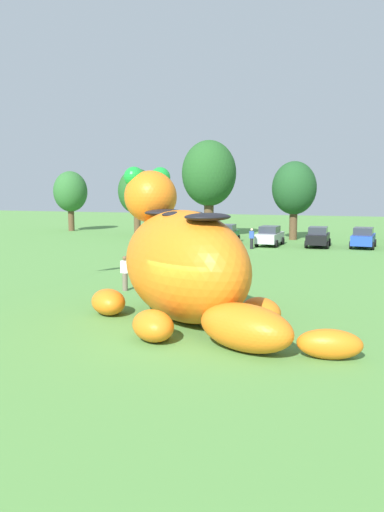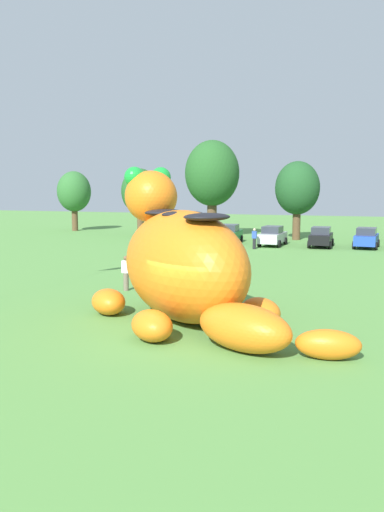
% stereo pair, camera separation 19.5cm
% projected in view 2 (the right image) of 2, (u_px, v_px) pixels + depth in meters
% --- Properties ---
extents(ground_plane, '(160.00, 160.00, 0.00)m').
position_uv_depth(ground_plane, '(179.00, 334.00, 17.66)').
color(ground_plane, '#568E42').
extents(giant_inflatable_creature, '(10.74, 8.57, 5.88)m').
position_uv_depth(giant_inflatable_creature, '(184.00, 264.00, 19.30)').
color(giant_inflatable_creature, orange).
rests_on(giant_inflatable_creature, ground).
extents(car_white, '(2.08, 4.17, 1.72)m').
position_uv_depth(car_white, '(183.00, 233.00, 47.16)').
color(car_white, white).
rests_on(car_white, ground).
extents(car_green, '(2.10, 4.18, 1.72)m').
position_uv_depth(car_green, '(229.00, 234.00, 46.54)').
color(car_green, '#1E7238').
rests_on(car_green, ground).
extents(car_silver, '(2.12, 4.19, 1.72)m').
position_uv_depth(car_silver, '(273.00, 236.00, 44.47)').
color(car_silver, '#B7BABF').
rests_on(car_silver, ground).
extents(car_black, '(1.95, 4.10, 1.72)m').
position_uv_depth(car_black, '(321.00, 237.00, 43.51)').
color(car_black, black).
rests_on(car_black, ground).
extents(car_blue, '(2.18, 4.22, 1.72)m').
position_uv_depth(car_blue, '(366.00, 238.00, 42.76)').
color(car_blue, '#2347B7').
rests_on(car_blue, ground).
extents(tree_far_left, '(3.91, 3.91, 6.94)m').
position_uv_depth(tree_far_left, '(74.00, 192.00, 59.82)').
color(tree_far_left, brown).
rests_on(tree_far_left, ground).
extents(tree_left, '(3.96, 3.96, 7.03)m').
position_uv_depth(tree_left, '(140.00, 192.00, 53.96)').
color(tree_left, brown).
rests_on(tree_left, ground).
extents(tree_mid_left, '(5.51, 5.51, 9.78)m').
position_uv_depth(tree_mid_left, '(212.00, 174.00, 51.85)').
color(tree_mid_left, brown).
rests_on(tree_mid_left, ground).
extents(tree_centre_left, '(4.25, 4.25, 7.55)m').
position_uv_depth(tree_centre_left, '(297.00, 189.00, 49.18)').
color(tree_centre_left, brown).
rests_on(tree_centre_left, ground).
extents(spectator_near_inflatable, '(0.38, 0.26, 1.71)m').
position_uv_depth(spectator_near_inflatable, '(126.00, 273.00, 24.97)').
color(spectator_near_inflatable, '#726656').
rests_on(spectator_near_inflatable, ground).
extents(spectator_mid_field, '(0.38, 0.26, 1.71)m').
position_uv_depth(spectator_mid_field, '(191.00, 283.00, 22.47)').
color(spectator_mid_field, '#2D334C').
rests_on(spectator_mid_field, ground).
extents(spectator_by_cars, '(0.38, 0.26, 1.71)m').
position_uv_depth(spectator_by_cars, '(254.00, 239.00, 42.07)').
color(spectator_by_cars, black).
rests_on(spectator_by_cars, ground).
extents(spectator_wandering, '(0.38, 0.26, 1.71)m').
position_uv_depth(spectator_wandering, '(137.00, 247.00, 36.38)').
color(spectator_wandering, '#726656').
rests_on(spectator_wandering, ground).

